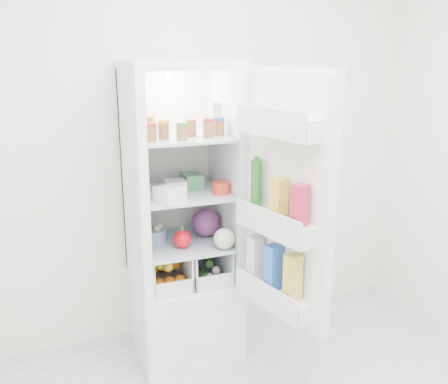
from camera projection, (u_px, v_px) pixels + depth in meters
name	position (u px, v px, depth m)	size (l,w,h in m)	color
room_walls	(325.00, 124.00, 1.77)	(3.02, 3.02, 2.61)	white
refrigerator	(181.00, 250.00, 3.08)	(0.60, 0.60, 1.80)	silver
shelf_low	(183.00, 242.00, 3.00)	(0.49, 0.53, 0.01)	#ABBEC8
shelf_mid	(182.00, 192.00, 2.92)	(0.49, 0.53, 0.01)	#ABBEC8
shelf_top	(181.00, 136.00, 2.83)	(0.49, 0.53, 0.01)	#ABBEC8
crisper_left	(164.00, 265.00, 2.99)	(0.23, 0.46, 0.22)	silver
crisper_right	(203.00, 259.00, 3.08)	(0.23, 0.46, 0.22)	silver
condiment_jars	(181.00, 130.00, 2.73)	(0.46, 0.32, 0.08)	#B21919
squeeze_bottle	(214.00, 117.00, 2.92)	(0.05, 0.05, 0.18)	silver
tub_white	(170.00, 195.00, 2.69)	(0.13, 0.13, 0.08)	silver
tub_cream	(175.00, 186.00, 2.89)	(0.12, 0.12, 0.07)	white
tin_red	(221.00, 188.00, 2.86)	(0.10, 0.10, 0.07)	red
foil_tray	(157.00, 189.00, 2.88)	(0.17, 0.13, 0.04)	silver
tub_green	(192.00, 181.00, 2.99)	(0.11, 0.15, 0.08)	#3E8A51
red_cabbage	(206.00, 223.00, 3.05)	(0.17, 0.17, 0.17)	#5D2060
bell_pepper	(182.00, 239.00, 2.88)	(0.11, 0.11, 0.11)	red
mushroom_bowl	(154.00, 235.00, 2.99)	(0.16, 0.16, 0.08)	#87AAC9
salad_bag	(224.00, 239.00, 2.86)	(0.12, 0.12, 0.12)	#B8D09C
citrus_pile	(165.00, 270.00, 2.98)	(0.20, 0.31, 0.16)	#F75B0D
veg_pile	(204.00, 266.00, 3.09)	(0.16, 0.30, 0.10)	#204717
fridge_door	(284.00, 206.00, 2.52)	(0.30, 0.60, 1.30)	silver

